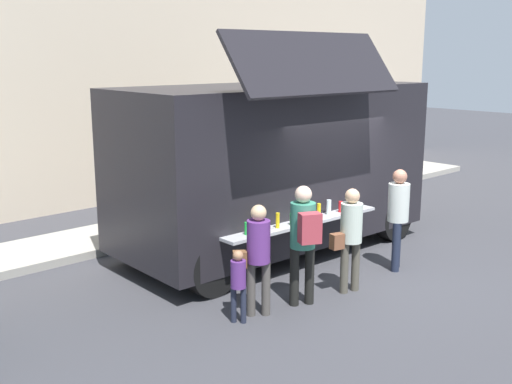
{
  "coord_description": "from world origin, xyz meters",
  "views": [
    {
      "loc": [
        -8.11,
        -6.12,
        3.6
      ],
      "look_at": [
        -1.11,
        1.5,
        1.3
      ],
      "focal_mm": 43.45,
      "sensor_mm": 36.0,
      "label": 1
    }
  ],
  "objects_px": {
    "food_truck_main": "(274,162)",
    "trash_bin": "(322,180)",
    "customer_rear_waiting": "(257,251)",
    "child_near_queue": "(238,280)",
    "customer_mid_with_backpack": "(304,234)",
    "customer_extra_browsing": "(398,210)",
    "customer_front_ordering": "(350,232)"
  },
  "relations": [
    {
      "from": "food_truck_main",
      "to": "customer_rear_waiting",
      "type": "height_order",
      "value": "food_truck_main"
    },
    {
      "from": "customer_mid_with_backpack",
      "to": "customer_extra_browsing",
      "type": "distance_m",
      "value": 2.32
    },
    {
      "from": "trash_bin",
      "to": "customer_mid_with_backpack",
      "type": "distance_m",
      "value": 7.15
    },
    {
      "from": "food_truck_main",
      "to": "customer_rear_waiting",
      "type": "relative_size",
      "value": 3.7
    },
    {
      "from": "food_truck_main",
      "to": "trash_bin",
      "type": "xyz_separation_m",
      "value": [
        3.98,
        2.32,
        -1.23
      ]
    },
    {
      "from": "customer_extra_browsing",
      "to": "child_near_queue",
      "type": "bearing_deg",
      "value": 55.61
    },
    {
      "from": "food_truck_main",
      "to": "child_near_queue",
      "type": "xyz_separation_m",
      "value": [
        -2.62,
        -2.0,
        -1.05
      ]
    },
    {
      "from": "trash_bin",
      "to": "customer_extra_browsing",
      "type": "height_order",
      "value": "customer_extra_browsing"
    },
    {
      "from": "customer_rear_waiting",
      "to": "customer_extra_browsing",
      "type": "relative_size",
      "value": 0.92
    },
    {
      "from": "customer_front_ordering",
      "to": "customer_rear_waiting",
      "type": "relative_size",
      "value": 1.02
    },
    {
      "from": "customer_front_ordering",
      "to": "trash_bin",
      "type": "bearing_deg",
      "value": -31.98
    },
    {
      "from": "food_truck_main",
      "to": "customer_front_ordering",
      "type": "xyz_separation_m",
      "value": [
        -0.62,
        -2.3,
        -0.7
      ]
    },
    {
      "from": "customer_rear_waiting",
      "to": "child_near_queue",
      "type": "distance_m",
      "value": 0.49
    },
    {
      "from": "trash_bin",
      "to": "customer_extra_browsing",
      "type": "relative_size",
      "value": 0.51
    },
    {
      "from": "customer_mid_with_backpack",
      "to": "child_near_queue",
      "type": "distance_m",
      "value": 1.2
    },
    {
      "from": "food_truck_main",
      "to": "child_near_queue",
      "type": "distance_m",
      "value": 3.46
    },
    {
      "from": "trash_bin",
      "to": "customer_mid_with_backpack",
      "type": "relative_size",
      "value": 0.5
    },
    {
      "from": "customer_rear_waiting",
      "to": "customer_mid_with_backpack",
      "type": "bearing_deg",
      "value": -68.11
    },
    {
      "from": "customer_front_ordering",
      "to": "customer_extra_browsing",
      "type": "distance_m",
      "value": 1.41
    },
    {
      "from": "trash_bin",
      "to": "customer_mid_with_backpack",
      "type": "xyz_separation_m",
      "value": [
        -5.52,
        -4.51,
        0.65
      ]
    },
    {
      "from": "trash_bin",
      "to": "food_truck_main",
      "type": "bearing_deg",
      "value": -149.77
    },
    {
      "from": "trash_bin",
      "to": "customer_rear_waiting",
      "type": "distance_m",
      "value": 7.61
    },
    {
      "from": "food_truck_main",
      "to": "customer_rear_waiting",
      "type": "xyz_separation_m",
      "value": [
        -2.26,
        -2.0,
        -0.72
      ]
    },
    {
      "from": "customer_front_ordering",
      "to": "child_near_queue",
      "type": "xyz_separation_m",
      "value": [
        -2.0,
        0.3,
        -0.35
      ]
    },
    {
      "from": "customer_front_ordering",
      "to": "customer_mid_with_backpack",
      "type": "relative_size",
      "value": 0.92
    },
    {
      "from": "child_near_queue",
      "to": "customer_mid_with_backpack",
      "type": "bearing_deg",
      "value": -47.44
    },
    {
      "from": "customer_front_ordering",
      "to": "child_near_queue",
      "type": "bearing_deg",
      "value": 94.34
    },
    {
      "from": "customer_rear_waiting",
      "to": "customer_extra_browsing",
      "type": "xyz_separation_m",
      "value": [
        3.05,
        -0.19,
        0.09
      ]
    },
    {
      "from": "trash_bin",
      "to": "customer_rear_waiting",
      "type": "height_order",
      "value": "customer_rear_waiting"
    },
    {
      "from": "customer_front_ordering",
      "to": "food_truck_main",
      "type": "bearing_deg",
      "value": -2.14
    },
    {
      "from": "customer_extra_browsing",
      "to": "child_near_queue",
      "type": "relative_size",
      "value": 1.68
    },
    {
      "from": "trash_bin",
      "to": "customer_extra_browsing",
      "type": "bearing_deg",
      "value": -125.33
    }
  ]
}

